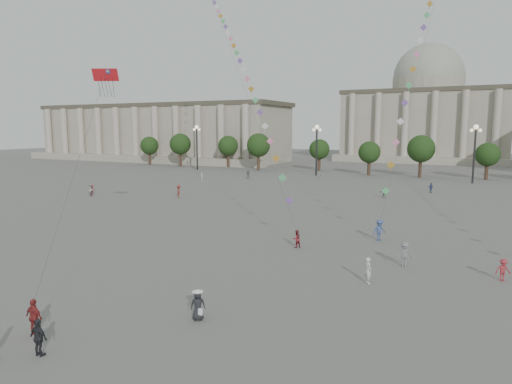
% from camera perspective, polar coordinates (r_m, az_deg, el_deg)
% --- Properties ---
extents(ground, '(360.00, 360.00, 0.00)m').
position_cam_1_polar(ground, '(29.00, -10.06, -12.55)').
color(ground, '#5C5957').
rests_on(ground, ground).
extents(hall_west, '(84.00, 26.22, 17.20)m').
position_cam_1_polar(hall_west, '(147.33, -12.00, 7.25)').
color(hall_west, gray).
rests_on(hall_west, ground).
extents(hall_central, '(48.30, 34.30, 35.50)m').
position_cam_1_polar(hall_central, '(151.88, 20.50, 9.13)').
color(hall_central, gray).
rests_on(hall_central, ground).
extents(tree_row, '(137.12, 5.12, 8.00)m').
position_cam_1_polar(tree_row, '(101.16, 17.16, 5.04)').
color(tree_row, '#37261B').
rests_on(tree_row, ground).
extents(lamp_post_far_west, '(2.00, 0.90, 10.65)m').
position_cam_1_polar(lamp_post_far_west, '(110.36, -7.41, 6.57)').
color(lamp_post_far_west, '#262628').
rests_on(lamp_post_far_west, ground).
extents(lamp_post_mid_west, '(2.00, 0.90, 10.65)m').
position_cam_1_polar(lamp_post_mid_west, '(96.96, 7.60, 6.37)').
color(lamp_post_mid_west, '#262628').
rests_on(lamp_post_mid_west, ground).
extents(lamp_post_mid_east, '(2.00, 0.90, 10.65)m').
position_cam_1_polar(lamp_post_mid_east, '(91.78, 25.70, 5.55)').
color(lamp_post_mid_east, '#262628').
rests_on(lamp_post_mid_east, ground).
extents(person_crowd_0, '(0.90, 0.92, 1.56)m').
position_cam_1_polar(person_crowd_0, '(76.31, 21.01, 0.50)').
color(person_crowd_0, '#394380').
rests_on(person_crowd_0, ground).
extents(person_crowd_1, '(0.97, 1.10, 1.88)m').
position_cam_1_polar(person_crowd_1, '(71.61, -19.93, 0.21)').
color(person_crowd_1, '#ADADA9').
rests_on(person_crowd_1, ground).
extents(person_crowd_2, '(0.70, 1.08, 1.58)m').
position_cam_1_polar(person_crowd_2, '(73.11, -19.81, 0.25)').
color(person_crowd_2, maroon).
rests_on(person_crowd_2, ground).
extents(person_crowd_4, '(0.92, 1.44, 1.49)m').
position_cam_1_polar(person_crowd_4, '(89.23, 7.95, 1.96)').
color(person_crowd_4, '#B9BAB5').
rests_on(person_crowd_4, ground).
extents(person_crowd_6, '(1.33, 0.99, 1.84)m').
position_cam_1_polar(person_crowd_6, '(35.49, 18.07, -7.41)').
color(person_crowd_6, slate).
rests_on(person_crowd_6, ground).
extents(person_crowd_8, '(1.11, 0.87, 1.51)m').
position_cam_1_polar(person_crowd_8, '(34.87, 28.50, -8.56)').
color(person_crowd_8, maroon).
rests_on(person_crowd_8, ground).
extents(person_crowd_10, '(0.45, 0.61, 1.56)m').
position_cam_1_polar(person_crowd_10, '(87.79, -6.76, 1.91)').
color(person_crowd_10, beige).
rests_on(person_crowd_10, ground).
extents(person_crowd_12, '(1.42, 0.56, 1.49)m').
position_cam_1_polar(person_crowd_12, '(68.81, 15.76, -0.07)').
color(person_crowd_12, '#5C5B60').
rests_on(person_crowd_12, ground).
extents(person_crowd_13, '(0.71, 0.76, 1.74)m').
position_cam_1_polar(person_crowd_13, '(31.19, 13.85, -9.48)').
color(person_crowd_13, silver).
rests_on(person_crowd_13, ground).
extents(person_crowd_16, '(1.15, 0.76, 1.81)m').
position_cam_1_polar(person_crowd_16, '(90.98, -1.00, 2.26)').
color(person_crowd_16, slate).
rests_on(person_crowd_16, ground).
extents(person_crowd_17, '(1.25, 1.40, 1.88)m').
position_cam_1_polar(person_crowd_17, '(66.94, -9.61, 0.07)').
color(person_crowd_17, maroon).
rests_on(person_crowd_17, ground).
extents(tourist_0, '(1.09, 0.47, 1.84)m').
position_cam_1_polar(tourist_0, '(25.66, -25.99, -13.87)').
color(tourist_0, maroon).
rests_on(tourist_0, ground).
extents(tourist_4, '(1.01, 0.43, 1.73)m').
position_cam_1_polar(tourist_4, '(23.44, -25.52, -16.11)').
color(tourist_4, '#222328').
rests_on(tourist_4, ground).
extents(kite_flyer_0, '(0.89, 0.93, 1.52)m').
position_cam_1_polar(kite_flyer_0, '(39.09, 5.09, -5.85)').
color(kite_flyer_0, maroon).
rests_on(kite_flyer_0, ground).
extents(kite_flyer_1, '(1.39, 1.41, 1.95)m').
position_cam_1_polar(kite_flyer_1, '(42.68, 15.17, -4.62)').
color(kite_flyer_1, '#384B7E').
rests_on(kite_flyer_1, ground).
extents(hat_person, '(0.95, 0.87, 1.69)m').
position_cam_1_polar(hat_person, '(25.06, -7.27, -13.76)').
color(hat_person, black).
rests_on(hat_person, ground).
extents(dragon_kite, '(6.21, 8.68, 22.97)m').
position_cam_1_polar(dragon_kite, '(42.06, -18.31, 12.64)').
color(dragon_kite, red).
rests_on(dragon_kite, ground).
extents(kite_train_west, '(33.79, 39.69, 63.74)m').
position_cam_1_polar(kite_train_west, '(65.71, -2.80, 17.30)').
color(kite_train_west, '#3F3F3F').
rests_on(kite_train_west, ground).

